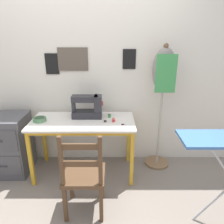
{
  "coord_description": "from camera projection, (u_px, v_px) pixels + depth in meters",
  "views": [
    {
      "loc": [
        0.36,
        -2.13,
        1.72
      ],
      "look_at": [
        0.36,
        0.27,
        0.84
      ],
      "focal_mm": 35.0,
      "sensor_mm": 36.0,
      "label": 1
    }
  ],
  "objects": [
    {
      "name": "ground_plane",
      "position": [
        82.0,
        186.0,
        2.59
      ],
      "size": [
        14.0,
        14.0,
        0.0
      ],
      "primitive_type": "plane",
      "color": "gray"
    },
    {
      "name": "wall_back",
      "position": [
        84.0,
        70.0,
        2.79
      ],
      "size": [
        10.0,
        0.07,
        2.55
      ],
      "color": "silver",
      "rests_on": "ground_plane"
    },
    {
      "name": "sewing_table",
      "position": [
        82.0,
        127.0,
        2.64
      ],
      "size": [
        1.25,
        0.61,
        0.72
      ],
      "color": "silver",
      "rests_on": "ground_plane"
    },
    {
      "name": "sewing_machine",
      "position": [
        88.0,
        107.0,
        2.69
      ],
      "size": [
        0.38,
        0.18,
        0.3
      ],
      "color": "#28282D",
      "rests_on": "sewing_table"
    },
    {
      "name": "fabric_bowl",
      "position": [
        39.0,
        119.0,
        2.6
      ],
      "size": [
        0.15,
        0.15,
        0.04
      ],
      "color": "#56895B",
      "rests_on": "sewing_table"
    },
    {
      "name": "scissors",
      "position": [
        124.0,
        125.0,
        2.5
      ],
      "size": [
        0.12,
        0.09,
        0.01
      ],
      "color": "silver",
      "rests_on": "sewing_table"
    },
    {
      "name": "thread_spool_near_machine",
      "position": [
        105.0,
        121.0,
        2.58
      ],
      "size": [
        0.04,
        0.04,
        0.03
      ],
      "color": "black",
      "rests_on": "sewing_table"
    },
    {
      "name": "thread_spool_mid_table",
      "position": [
        109.0,
        116.0,
        2.71
      ],
      "size": [
        0.04,
        0.04,
        0.04
      ],
      "color": "green",
      "rests_on": "sewing_table"
    },
    {
      "name": "thread_spool_far_edge",
      "position": [
        113.0,
        120.0,
        2.58
      ],
      "size": [
        0.04,
        0.04,
        0.04
      ],
      "color": "red",
      "rests_on": "sewing_table"
    },
    {
      "name": "wooden_chair",
      "position": [
        84.0,
        176.0,
        2.1
      ],
      "size": [
        0.4,
        0.38,
        0.91
      ],
      "color": "#513823",
      "rests_on": "ground_plane"
    },
    {
      "name": "filing_cabinet",
      "position": [
        9.0,
        144.0,
        2.77
      ],
      "size": [
        0.47,
        0.49,
        0.76
      ],
      "color": "#4C4C51",
      "rests_on": "ground_plane"
    },
    {
      "name": "dress_form",
      "position": [
        163.0,
        81.0,
        2.64
      ],
      "size": [
        0.32,
        0.32,
        1.61
      ],
      "color": "#846647",
      "rests_on": "ground_plane"
    }
  ]
}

